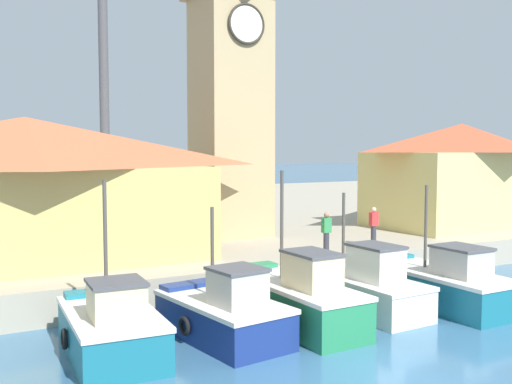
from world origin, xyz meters
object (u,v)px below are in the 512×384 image
Objects in this scene: dock_worker_near_tower at (374,226)px; fishing_boat_left_inner at (295,298)px; clock_tower at (230,79)px; port_crane_near at (103,104)px; warehouse_right at (461,174)px; warehouse_left at (26,189)px; fishing_boat_far_left at (111,328)px; fishing_boat_left_outer at (224,314)px; fishing_boat_center at (440,284)px; fishing_boat_mid_left at (358,286)px; dock_worker_along_quay at (326,233)px.

fishing_boat_left_inner is at bearing -145.70° from dock_worker_near_tower.
port_crane_near is (-2.97, 10.95, -0.56)m from clock_tower.
port_crane_near is at bearing 89.83° from fishing_boat_left_inner.
warehouse_left is at bearing -179.77° from warehouse_right.
fishing_boat_left_inner is 0.31× the size of port_crane_near.
fishing_boat_far_left is at bearing -179.88° from fishing_boat_left_inner.
fishing_boat_center reaches higher than fishing_boat_left_outer.
dock_worker_near_tower is (1.48, 5.13, 1.22)m from fishing_boat_center.
warehouse_right is (21.35, 0.09, 0.09)m from warehouse_left.
warehouse_left reaches higher than fishing_boat_mid_left.
dock_worker_near_tower is (13.04, -2.93, -1.78)m from warehouse_left.
fishing_boat_center is 5.48m from dock_worker_near_tower.
dock_worker_near_tower and dock_worker_along_quay have the same top height.
fishing_boat_far_left is at bearing -104.39° from port_crane_near.
port_crane_near reaches higher than fishing_boat_center.
fishing_boat_mid_left is at bearing -109.74° from dock_worker_along_quay.
dock_worker_near_tower is (9.18, 4.82, 1.23)m from fishing_boat_left_outer.
warehouse_left is (-3.85, 7.74, 3.01)m from fishing_boat_left_outer.
dock_worker_near_tower is (4.10, 4.13, 1.21)m from fishing_boat_mid_left.
warehouse_left is at bearing 129.49° from fishing_boat_left_inner.
fishing_boat_mid_left is at bearing 3.66° from fishing_boat_far_left.
fishing_boat_left_outer is 0.46× the size of warehouse_right.
port_crane_near reaches higher than fishing_boat_left_outer.
fishing_boat_left_outer is at bearing -117.39° from clock_tower.
fishing_boat_mid_left is 14.65m from warehouse_right.
fishing_boat_far_left is 15.29m from clock_tower.
warehouse_right reaches higher than warehouse_left.
warehouse_left is at bearing -163.71° from clock_tower.
fishing_boat_left_outer is 0.34× the size of warehouse_left.
warehouse_left is at bearing 160.56° from dock_worker_along_quay.
fishing_boat_far_left is at bearing 177.42° from fishing_boat_center.
fishing_boat_left_outer is 10.44m from dock_worker_near_tower.
warehouse_left is 10.94m from dock_worker_along_quay.
fishing_boat_center reaches higher than dock_worker_along_quay.
fishing_boat_center is 13.35m from clock_tower.
fishing_boat_left_outer is 2.39m from fishing_boat_left_inner.
fishing_boat_center is at bearing -76.40° from port_crane_near.
fishing_boat_center is 4.83m from dock_worker_along_quay.
fishing_boat_left_outer is 9.16m from warehouse_left.
clock_tower is at bearing 50.70° from fishing_boat_far_left.
clock_tower is at bearing 88.06° from fishing_boat_mid_left.
warehouse_right is 11.90m from dock_worker_along_quay.
fishing_boat_mid_left is 2.80m from fishing_boat_center.
warehouse_left is at bearing 96.39° from fishing_boat_far_left.
fishing_boat_center is at bearing -34.90° from warehouse_left.
port_crane_near is at bearing 103.60° from fishing_boat_center.
warehouse_right reaches higher than fishing_boat_center.
port_crane_near reaches higher than dock_worker_near_tower.
dock_worker_along_quay is at bearing -81.76° from clock_tower.
clock_tower reaches higher than fishing_boat_left_outer.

